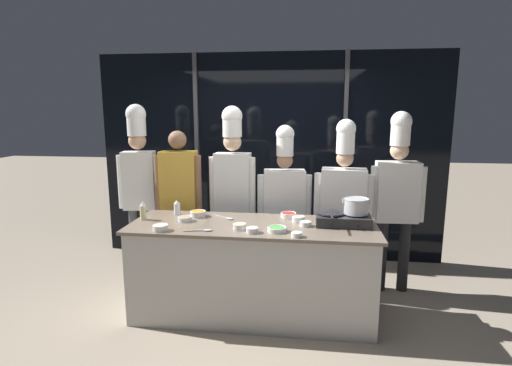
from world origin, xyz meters
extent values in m
plane|color=gray|center=(0.00, 0.00, 0.00)|extent=(24.00, 24.00, 0.00)
cube|color=black|center=(0.00, 1.62, 1.35)|extent=(4.54, 0.04, 2.70)
cube|color=#47474C|center=(-0.96, 1.57, 1.35)|extent=(0.05, 0.05, 2.70)
cube|color=#47474C|center=(0.96, 1.57, 1.35)|extent=(0.05, 0.05, 2.70)
cube|color=beige|center=(0.00, 0.00, 0.44)|extent=(2.26, 0.77, 0.89)
cube|color=#756656|center=(0.00, 0.00, 0.90)|extent=(2.33, 0.81, 0.03)
cube|color=#28282B|center=(0.84, 0.09, 0.96)|extent=(0.50, 0.32, 0.10)
cylinder|color=black|center=(0.73, 0.09, 1.02)|extent=(0.20, 0.20, 0.01)
cylinder|color=black|center=(0.73, -0.08, 0.96)|extent=(0.03, 0.01, 0.03)
cylinder|color=black|center=(0.96, 0.09, 1.02)|extent=(0.20, 0.20, 0.01)
cylinder|color=black|center=(0.96, -0.08, 0.96)|extent=(0.03, 0.01, 0.03)
cylinder|color=#232326|center=(0.73, 0.09, 1.03)|extent=(0.24, 0.24, 0.01)
cone|color=#232326|center=(0.73, 0.09, 1.04)|extent=(0.26, 0.26, 0.04)
cylinder|color=black|center=(0.73, -0.13, 1.05)|extent=(0.02, 0.20, 0.02)
cylinder|color=#B7BABF|center=(0.96, 0.09, 1.10)|extent=(0.22, 0.22, 0.14)
torus|color=#B7BABF|center=(0.96, 0.09, 1.17)|extent=(0.23, 0.23, 0.01)
torus|color=#B7BABF|center=(0.84, 0.09, 1.14)|extent=(0.01, 0.05, 0.05)
torus|color=#B7BABF|center=(1.08, 0.09, 1.14)|extent=(0.01, 0.05, 0.05)
cylinder|color=white|center=(-0.82, 0.24, 0.98)|extent=(0.06, 0.06, 0.12)
cone|color=white|center=(-0.82, 0.24, 1.05)|extent=(0.05, 0.05, 0.03)
cylinder|color=beige|center=(-1.09, 0.02, 0.99)|extent=(0.06, 0.06, 0.14)
cone|color=white|center=(-1.09, 0.02, 1.08)|extent=(0.05, 0.05, 0.04)
cylinder|color=white|center=(-0.66, 0.02, 0.94)|extent=(0.14, 0.14, 0.04)
torus|color=white|center=(-0.66, 0.02, 0.96)|extent=(0.14, 0.14, 0.01)
cylinder|color=#9E896B|center=(-0.66, 0.02, 0.95)|extent=(0.12, 0.12, 0.02)
cylinder|color=white|center=(-0.10, -0.18, 0.94)|extent=(0.12, 0.12, 0.05)
torus|color=white|center=(-0.10, -0.18, 0.96)|extent=(0.12, 0.12, 0.01)
cylinder|color=#E0C689|center=(-0.10, -0.18, 0.95)|extent=(0.10, 0.10, 0.03)
cylinder|color=white|center=(0.42, -0.33, 0.93)|extent=(0.09, 0.09, 0.04)
torus|color=white|center=(0.42, -0.33, 0.95)|extent=(0.10, 0.10, 0.01)
cylinder|color=silver|center=(0.42, -0.33, 0.94)|extent=(0.08, 0.08, 0.02)
cylinder|color=white|center=(0.24, -0.20, 0.93)|extent=(0.17, 0.17, 0.04)
torus|color=white|center=(0.24, -0.20, 0.95)|extent=(0.17, 0.17, 0.01)
cylinder|color=#4C9E47|center=(0.24, -0.20, 0.94)|extent=(0.14, 0.14, 0.02)
cylinder|color=white|center=(0.32, 0.29, 0.94)|extent=(0.16, 0.16, 0.04)
torus|color=white|center=(0.32, 0.29, 0.96)|extent=(0.16, 0.16, 0.01)
cylinder|color=red|center=(0.32, 0.29, 0.95)|extent=(0.13, 0.13, 0.02)
cylinder|color=white|center=(-0.59, 0.20, 0.94)|extent=(0.16, 0.16, 0.05)
torus|color=white|center=(-0.59, 0.20, 0.97)|extent=(0.16, 0.16, 0.01)
cylinder|color=orange|center=(-0.59, 0.20, 0.96)|extent=(0.13, 0.13, 0.03)
cylinder|color=white|center=(0.03, -0.26, 0.94)|extent=(0.11, 0.11, 0.04)
torus|color=white|center=(0.03, -0.26, 0.96)|extent=(0.11, 0.11, 0.01)
cylinder|color=white|center=(0.03, -0.26, 0.95)|extent=(0.09, 0.09, 0.02)
cylinder|color=white|center=(0.50, 0.00, 0.94)|extent=(0.11, 0.11, 0.04)
torus|color=white|center=(0.50, 0.00, 0.96)|extent=(0.11, 0.11, 0.01)
cylinder|color=silver|center=(0.50, 0.00, 0.95)|extent=(0.09, 0.09, 0.02)
cylinder|color=white|center=(0.43, 0.13, 0.94)|extent=(0.12, 0.12, 0.05)
torus|color=white|center=(0.43, 0.13, 0.97)|extent=(0.12, 0.12, 0.01)
cylinder|color=#EAA893|center=(0.43, 0.13, 0.96)|extent=(0.10, 0.10, 0.03)
cylinder|color=white|center=(-0.79, -0.30, 0.94)|extent=(0.14, 0.14, 0.05)
torus|color=white|center=(-0.79, -0.30, 0.97)|extent=(0.14, 0.14, 0.01)
cylinder|color=beige|center=(-0.79, -0.30, 0.95)|extent=(0.11, 0.11, 0.03)
cube|color=#B2B5BA|center=(-0.36, 0.21, 0.92)|extent=(0.16, 0.11, 0.01)
ellipsoid|color=#B2B5BA|center=(-0.25, 0.14, 0.92)|extent=(0.10, 0.09, 0.02)
cube|color=#B2B5BA|center=(-0.49, -0.29, 0.92)|extent=(0.17, 0.05, 0.01)
ellipsoid|color=#B2B5BA|center=(-0.37, -0.26, 0.92)|extent=(0.09, 0.07, 0.02)
cylinder|color=#4C4C51|center=(-1.33, 0.76, 0.42)|extent=(0.09, 0.09, 0.83)
cylinder|color=#4C4C51|center=(-1.53, 0.73, 0.42)|extent=(0.09, 0.09, 0.83)
cube|color=white|center=(-1.43, 0.74, 1.17)|extent=(0.39, 0.24, 0.67)
cylinder|color=white|center=(-1.22, 0.75, 1.16)|extent=(0.07, 0.07, 0.62)
cylinder|color=white|center=(-1.63, 0.68, 1.16)|extent=(0.07, 0.07, 0.62)
sphere|color=tan|center=(-1.43, 0.74, 1.63)|extent=(0.20, 0.20, 0.20)
cylinder|color=white|center=(-1.43, 0.74, 1.81)|extent=(0.21, 0.21, 0.24)
sphere|color=white|center=(-1.43, 0.74, 1.93)|extent=(0.23, 0.23, 0.23)
cylinder|color=#4C4C51|center=(-0.81, 0.66, 0.42)|extent=(0.10, 0.10, 0.84)
cylinder|color=#4C4C51|center=(-1.03, 0.65, 0.42)|extent=(0.10, 0.10, 0.84)
cube|color=gold|center=(-0.92, 0.65, 1.19)|extent=(0.41, 0.23, 0.68)
cylinder|color=brown|center=(-0.70, 0.63, 1.17)|extent=(0.08, 0.08, 0.63)
cylinder|color=brown|center=(-1.14, 0.61, 1.17)|extent=(0.08, 0.08, 0.63)
sphere|color=brown|center=(-0.92, 0.65, 1.65)|extent=(0.20, 0.20, 0.20)
cylinder|color=#232326|center=(-0.21, 0.69, 0.42)|extent=(0.10, 0.10, 0.83)
cylinder|color=#232326|center=(-0.43, 0.70, 0.42)|extent=(0.10, 0.10, 0.83)
cube|color=white|center=(-0.32, 0.70, 1.17)|extent=(0.40, 0.21, 0.67)
cylinder|color=white|center=(-0.10, 0.66, 1.16)|extent=(0.08, 0.08, 0.62)
cylinder|color=white|center=(-0.54, 0.67, 1.16)|extent=(0.08, 0.08, 0.62)
sphere|color=beige|center=(-0.32, 0.70, 1.63)|extent=(0.20, 0.20, 0.20)
cylinder|color=white|center=(-0.32, 0.70, 1.80)|extent=(0.21, 0.21, 0.22)
sphere|color=white|center=(-0.32, 0.70, 1.91)|extent=(0.23, 0.23, 0.23)
cylinder|color=#4C4C51|center=(0.38, 0.73, 0.37)|extent=(0.12, 0.12, 0.73)
cylinder|color=#4C4C51|center=(0.13, 0.71, 0.37)|extent=(0.12, 0.12, 0.73)
cube|color=white|center=(0.26, 0.72, 1.03)|extent=(0.47, 0.28, 0.59)
cylinder|color=white|center=(0.51, 0.71, 1.01)|extent=(0.09, 0.09, 0.55)
cylinder|color=white|center=(0.01, 0.66, 1.01)|extent=(0.09, 0.09, 0.55)
sphere|color=#A87A5B|center=(0.26, 0.72, 1.44)|extent=(0.17, 0.17, 0.17)
cylinder|color=white|center=(0.26, 0.72, 1.60)|extent=(0.18, 0.18, 0.24)
sphere|color=white|center=(0.26, 0.72, 1.72)|extent=(0.20, 0.20, 0.20)
cylinder|color=#2D3856|center=(1.02, 0.64, 0.38)|extent=(0.12, 0.12, 0.75)
cylinder|color=#2D3856|center=(0.76, 0.66, 0.38)|extent=(0.12, 0.12, 0.75)
cube|color=white|center=(0.89, 0.65, 1.06)|extent=(0.49, 0.28, 0.61)
cylinder|color=white|center=(1.15, 0.60, 1.04)|extent=(0.09, 0.09, 0.56)
cylinder|color=white|center=(0.63, 0.63, 1.04)|extent=(0.09, 0.09, 0.56)
sphere|color=tan|center=(0.89, 0.65, 1.48)|extent=(0.18, 0.18, 0.18)
cylinder|color=white|center=(0.89, 0.65, 1.66)|extent=(0.19, 0.19, 0.26)
sphere|color=white|center=(0.89, 0.65, 1.79)|extent=(0.20, 0.20, 0.20)
cylinder|color=#232326|center=(1.58, 0.73, 0.40)|extent=(0.11, 0.11, 0.80)
cylinder|color=#232326|center=(1.34, 0.72, 0.40)|extent=(0.11, 0.11, 0.80)
cube|color=white|center=(1.46, 0.72, 1.12)|extent=(0.45, 0.25, 0.64)
cylinder|color=white|center=(1.70, 0.70, 1.10)|extent=(0.09, 0.09, 0.59)
cylinder|color=white|center=(1.21, 0.67, 1.10)|extent=(0.09, 0.09, 0.59)
sphere|color=beige|center=(1.46, 0.72, 1.56)|extent=(0.19, 0.19, 0.19)
cylinder|color=white|center=(1.46, 0.72, 1.73)|extent=(0.20, 0.20, 0.25)
sphere|color=white|center=(1.46, 0.72, 1.86)|extent=(0.22, 0.22, 0.22)
camera|label=1|loc=(0.49, -3.60, 1.99)|focal=28.00mm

